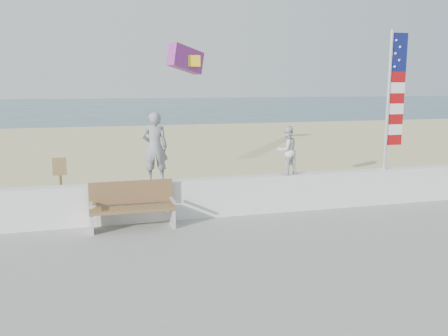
{
  "coord_description": "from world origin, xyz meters",
  "views": [
    {
      "loc": [
        -2.66,
        -8.52,
        3.23
      ],
      "look_at": [
        0.2,
        1.8,
        1.35
      ],
      "focal_mm": 38.0,
      "sensor_mm": 36.0,
      "label": 1
    }
  ],
  "objects_px": {
    "child": "(287,151)",
    "flag": "(393,94)",
    "adult": "(155,147)",
    "bench": "(132,205)"
  },
  "relations": [
    {
      "from": "adult",
      "to": "flag",
      "type": "height_order",
      "value": "flag"
    },
    {
      "from": "child",
      "to": "flag",
      "type": "relative_size",
      "value": 0.34
    },
    {
      "from": "flag",
      "to": "adult",
      "type": "bearing_deg",
      "value": 180.0
    },
    {
      "from": "bench",
      "to": "flag",
      "type": "height_order",
      "value": "flag"
    },
    {
      "from": "bench",
      "to": "adult",
      "type": "bearing_deg",
      "value": 38.39
    },
    {
      "from": "adult",
      "to": "bench",
      "type": "height_order",
      "value": "adult"
    },
    {
      "from": "adult",
      "to": "flag",
      "type": "distance_m",
      "value": 6.14
    },
    {
      "from": "child",
      "to": "bench",
      "type": "bearing_deg",
      "value": -12.25
    },
    {
      "from": "child",
      "to": "flag",
      "type": "bearing_deg",
      "value": 160.83
    },
    {
      "from": "child",
      "to": "flag",
      "type": "distance_m",
      "value": 3.15
    }
  ]
}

